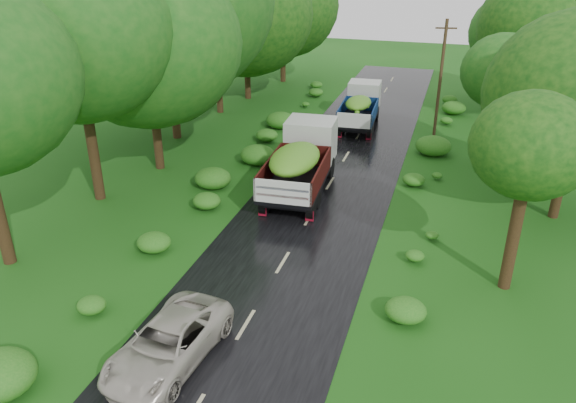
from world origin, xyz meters
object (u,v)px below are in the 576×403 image
at_px(truck_near, 302,158).
at_px(car, 168,343).
at_px(utility_pole, 440,78).
at_px(truck_far, 361,105).

distance_m(truck_near, car, 13.08).
bearing_deg(utility_pole, truck_far, 163.68).
bearing_deg(utility_pole, truck_near, -129.42).
bearing_deg(truck_far, truck_near, -97.30).
relative_size(truck_far, car, 1.32).
bearing_deg(truck_near, truck_far, 82.29).
bearing_deg(truck_near, car, -94.95).
xyz_separation_m(truck_near, utility_pole, (5.70, 10.70, 1.95)).
height_order(truck_near, truck_far, truck_near).
relative_size(truck_near, utility_pole, 1.02).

